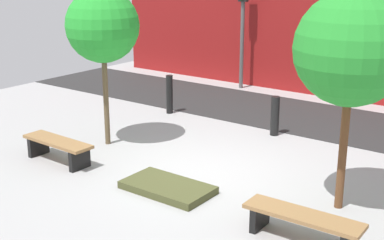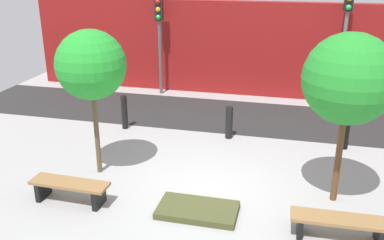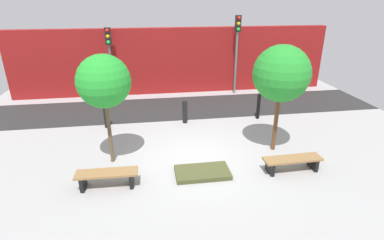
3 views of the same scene
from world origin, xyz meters
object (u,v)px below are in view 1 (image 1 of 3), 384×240
(bench_right, at_px, (303,221))
(bench_left, at_px, (58,146))
(tree_behind_left_bench, at_px, (102,26))
(bollard_left, at_px, (275,116))
(bollard_far_left, at_px, (169,94))
(planter_bed, at_px, (168,187))
(traffic_light_west, at_px, (243,11))
(tree_behind_right_bench, at_px, (352,49))

(bench_right, bearing_deg, bench_left, 178.60)
(tree_behind_left_bench, distance_m, bollard_left, 4.32)
(bench_left, relative_size, bollard_left, 1.81)
(bench_left, xyz_separation_m, bollard_far_left, (-0.46, 4.07, 0.18))
(planter_bed, distance_m, bollard_left, 3.89)
(planter_bed, relative_size, bollard_left, 1.72)
(bench_right, xyz_separation_m, bollard_far_left, (-5.71, 4.07, 0.20))
(tree_behind_left_bench, xyz_separation_m, traffic_light_west, (-0.48, 6.28, -0.16))
(bench_left, distance_m, tree_behind_right_bench, 5.88)
(traffic_light_west, bearing_deg, bollard_far_left, -89.63)
(bench_right, height_order, traffic_light_west, traffic_light_west)
(bollard_far_left, bearing_deg, traffic_light_west, 90.37)
(bench_left, height_order, planter_bed, bench_left)
(traffic_light_west, bearing_deg, bench_right, -53.15)
(tree_behind_right_bench, relative_size, bollard_left, 3.81)
(bench_left, distance_m, bollard_left, 4.85)
(bench_right, relative_size, traffic_light_west, 0.50)
(bench_right, height_order, tree_behind_left_bench, tree_behind_left_bench)
(bench_right, height_order, bollard_left, bollard_left)
(tree_behind_left_bench, bearing_deg, bollard_far_left, 99.54)
(bench_left, xyz_separation_m, planter_bed, (2.63, 0.20, -0.26))
(tree_behind_right_bench, relative_size, traffic_light_west, 1.01)
(planter_bed, bearing_deg, bollard_far_left, 128.51)
(planter_bed, xyz_separation_m, tree_behind_left_bench, (-2.63, 1.16, 2.48))
(bench_left, relative_size, traffic_light_west, 0.48)
(bench_right, height_order, tree_behind_right_bench, tree_behind_right_bench)
(bench_right, distance_m, tree_behind_left_bench, 5.87)
(planter_bed, xyz_separation_m, bollard_left, (0.00, 3.87, 0.39))
(bench_left, bearing_deg, tree_behind_right_bench, 15.95)
(tree_behind_right_bench, distance_m, bollard_left, 4.33)
(traffic_light_west, bearing_deg, bench_left, -86.42)
(tree_behind_left_bench, relative_size, bollard_left, 3.66)
(bollard_far_left, relative_size, traffic_light_west, 0.29)
(bollard_far_left, height_order, traffic_light_west, traffic_light_west)
(tree_behind_left_bench, bearing_deg, traffic_light_west, 94.35)
(bollard_far_left, bearing_deg, bench_left, -83.62)
(tree_behind_right_bench, distance_m, bollard_far_left, 6.65)
(bench_right, bearing_deg, bollard_left, 121.41)
(planter_bed, xyz_separation_m, bollard_far_left, (-3.08, 3.87, 0.44))
(tree_behind_right_bench, xyz_separation_m, bollard_left, (-2.63, 2.71, -2.12))
(bench_left, bearing_deg, bollard_left, 58.59)
(bollard_far_left, height_order, bollard_left, bollard_far_left)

